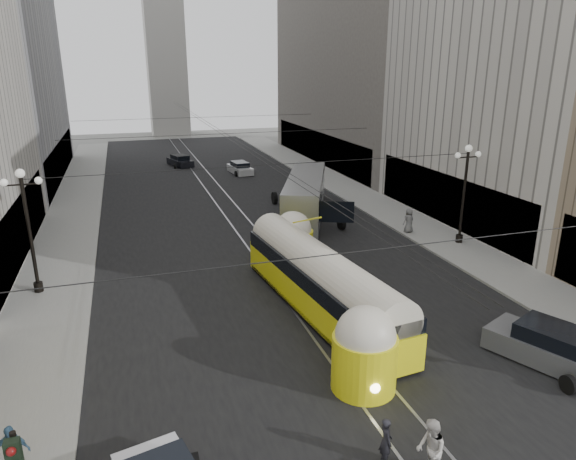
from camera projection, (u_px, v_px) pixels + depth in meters
road at (226, 205)px, 43.17m from camera, size 20.00×85.00×0.02m
sidewalk_left at (76, 205)px, 42.84m from camera, size 4.00×72.00×0.15m
sidewalk_right at (341, 185)px, 49.80m from camera, size 4.00×72.00×0.15m
rail_left at (217, 205)px, 42.95m from camera, size 0.12×85.00×0.04m
rail_right at (235, 204)px, 43.39m from camera, size 0.12×85.00×0.04m
building_right_far at (368, 18)px, 58.01m from camera, size 12.60×32.60×32.60m
distant_tower at (165, 40)px, 81.63m from camera, size 6.00×6.00×31.36m
lamppost_left_mid at (28, 224)px, 25.22m from camera, size 1.86×0.44×6.37m
lamppost_right_mid at (464, 189)px, 32.53m from camera, size 1.86×0.44×6.37m
catenary at (227, 136)px, 40.48m from camera, size 25.00×72.00×0.23m
streetcar at (320, 280)px, 24.05m from camera, size 3.74×14.87×3.25m
city_bus at (305, 194)px, 39.54m from camera, size 7.24×12.77×3.13m
sedan_grey at (554, 348)px, 19.98m from camera, size 3.88×5.37×1.57m
sedan_white_far at (240, 168)px, 55.40m from camera, size 2.17×4.26×1.29m
sedan_dark_far at (180, 161)px, 59.56m from camera, size 2.82×4.41×1.29m
pedestrian_crossing_a at (386, 441)px, 14.97m from camera, size 0.42×0.59×1.51m
pedestrian_crossing_b at (431, 450)px, 14.37m from camera, size 0.96×1.09×1.88m
pedestrian_sidewalk_right at (409, 220)px, 35.35m from camera, size 0.93×0.67×1.72m
pedestrian_sidewalk_left at (12, 451)px, 14.27m from camera, size 1.04×0.69×1.65m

